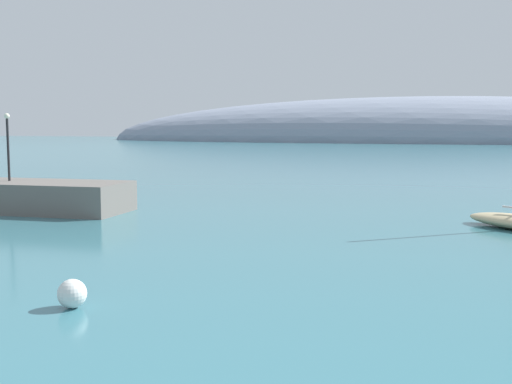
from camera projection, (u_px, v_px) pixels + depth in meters
distant_ridge at (416, 142)px, 230.17m from camera, size 247.33×68.22×32.43m
mooring_buoy_white at (72, 294)px, 19.27m from camera, size 0.89×0.89×0.89m
harbor_lamp_post at (8, 139)px, 41.46m from camera, size 0.36×0.36×4.42m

